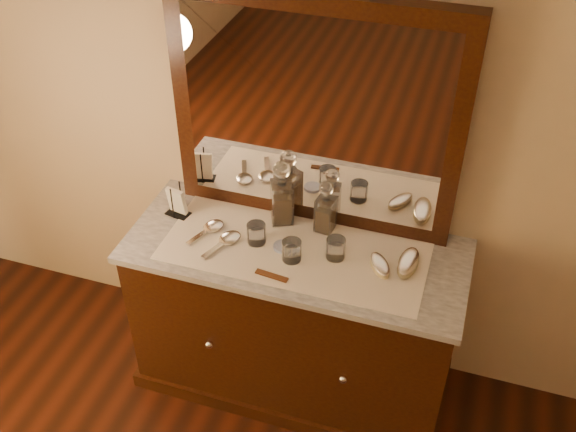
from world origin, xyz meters
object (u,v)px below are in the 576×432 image
object	(u,v)px
napkin_rack	(177,203)
hand_mirror_inner	(227,240)
comb	(272,276)
brush_far	(408,263)
pin_dish	(283,247)
hand_mirror_outer	(211,228)
brush_near	(380,265)
mirror_frame	(315,116)
decanter_left	(282,199)
decanter_right	(325,212)
dresser_cabinet	(295,320)

from	to	relation	value
napkin_rack	hand_mirror_inner	distance (m)	0.31
comb	brush_far	size ratio (longest dim) A/B	0.75
comb	napkin_rack	size ratio (longest dim) A/B	0.87
pin_dish	hand_mirror_outer	world-z (taller)	hand_mirror_outer
napkin_rack	brush_near	size ratio (longest dim) A/B	1.01
mirror_frame	hand_mirror_outer	xyz separation A→B (m)	(-0.38, -0.24, -0.49)
mirror_frame	hand_mirror_inner	xyz separation A→B (m)	(-0.29, -0.30, -0.49)
hand_mirror_outer	hand_mirror_inner	bearing A→B (deg)	-28.41
mirror_frame	decanter_left	size ratio (longest dim) A/B	3.94
mirror_frame	decanter_right	world-z (taller)	mirror_frame
dresser_cabinet	hand_mirror_inner	distance (m)	0.54
comb	decanter_left	size ratio (longest dim) A/B	0.45
decanter_left	hand_mirror_outer	world-z (taller)	decanter_left
pin_dish	comb	size ratio (longest dim) A/B	0.58
decanter_left	hand_mirror_inner	distance (m)	0.30
comb	hand_mirror_inner	bearing A→B (deg)	156.34
mirror_frame	brush_near	xyz separation A→B (m)	(0.36, -0.26, -0.48)
comb	napkin_rack	bearing A→B (deg)	160.37
mirror_frame	hand_mirror_outer	size ratio (longest dim) A/B	5.73
dresser_cabinet	comb	size ratio (longest dim) A/B	10.18
decanter_right	hand_mirror_inner	size ratio (longest dim) A/B	1.13
napkin_rack	brush_near	world-z (taller)	napkin_rack
pin_dish	hand_mirror_inner	distance (m)	0.24
mirror_frame	brush_near	distance (m)	0.65
decanter_left	hand_mirror_inner	world-z (taller)	decanter_left
decanter_right	mirror_frame	bearing A→B (deg)	133.46
hand_mirror_inner	napkin_rack	bearing A→B (deg)	158.16
dresser_cabinet	hand_mirror_outer	size ratio (longest dim) A/B	6.69
decanter_right	brush_far	bearing A→B (deg)	-18.88
mirror_frame	brush_far	bearing A→B (deg)	-25.14
decanter_left	decanter_right	xyz separation A→B (m)	(0.20, -0.00, -0.02)
napkin_rack	brush_near	bearing A→B (deg)	-4.94
dresser_cabinet	brush_far	size ratio (longest dim) A/B	7.67
brush_near	hand_mirror_inner	size ratio (longest dim) A/B	0.71
hand_mirror_inner	comb	bearing A→B (deg)	-29.73
comb	decanter_left	xyz separation A→B (m)	(-0.07, 0.35, 0.11)
comb	hand_mirror_inner	world-z (taller)	hand_mirror_inner
brush_near	pin_dish	bearing A→B (deg)	179.58
brush_far	comb	bearing A→B (deg)	-156.60
hand_mirror_inner	decanter_left	bearing A→B (deg)	50.26
brush_near	napkin_rack	bearing A→B (deg)	175.06
napkin_rack	decanter_left	world-z (taller)	decanter_left
hand_mirror_outer	decanter_right	bearing A→B (deg)	18.32
comb	brush_near	bearing A→B (deg)	29.60
brush_near	hand_mirror_inner	distance (m)	0.65
decanter_left	hand_mirror_inner	size ratio (longest dim) A/B	1.38
pin_dish	napkin_rack	size ratio (longest dim) A/B	0.50
mirror_frame	hand_mirror_outer	bearing A→B (deg)	-147.71
brush_far	decanter_right	bearing A→B (deg)	161.12
brush_near	brush_far	bearing A→B (deg)	22.89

